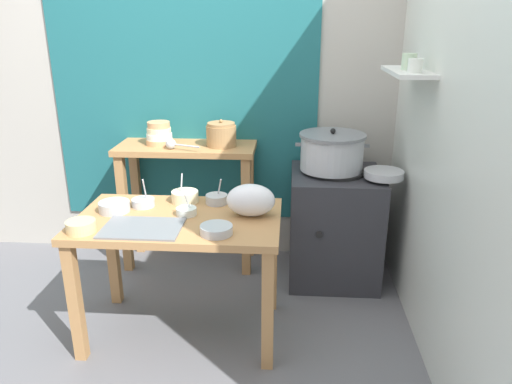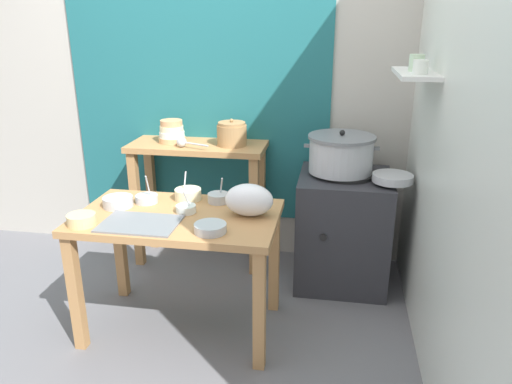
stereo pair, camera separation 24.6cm
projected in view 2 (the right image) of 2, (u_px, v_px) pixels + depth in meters
The scene contains 20 objects.
ground_plane at pixel (183, 323), 2.93m from camera, with size 9.00×9.00×0.00m, color slate.
wall_back at pixel (232, 81), 3.49m from camera, with size 4.40×0.12×2.60m.
wall_right at pixel (448, 108), 2.45m from camera, with size 0.30×3.20×2.60m.
prep_table at pixel (179, 233), 2.69m from camera, with size 1.10×0.66×0.72m.
back_shelf_table at pixel (199, 174), 3.49m from camera, with size 0.96×0.40×0.90m.
stove_block at pixel (342, 229), 3.30m from camera, with size 0.60×0.61×0.78m.
steamer_pot at pixel (341, 154), 3.15m from camera, with size 0.48×0.43×0.28m.
clay_pot at pixel (232, 134), 3.35m from camera, with size 0.20×0.20×0.19m.
bowl_stack_enamel at pixel (172, 132), 3.43m from camera, with size 0.19×0.19×0.16m.
ladle at pixel (183, 142), 3.31m from camera, with size 0.24×0.12×0.07m.
serving_tray at pixel (140, 224), 2.52m from camera, with size 0.40×0.28×0.01m, color slate.
plastic_bag at pixel (249, 200), 2.61m from camera, with size 0.26×0.17×0.18m, color white.
wide_pan at pixel (392, 178), 2.99m from camera, with size 0.25×0.25×0.05m, color #B7BABF.
prep_bowl_0 at pixel (118, 201), 2.76m from camera, with size 0.17×0.17×0.06m.
prep_bowl_1 at pixel (188, 194), 2.86m from camera, with size 0.16×0.16×0.16m.
prep_bowl_2 at pixel (186, 208), 2.67m from camera, with size 0.11×0.11×0.13m.
prep_bowl_3 at pixel (210, 228), 2.42m from camera, with size 0.16×0.16×0.04m.
prep_bowl_4 at pixel (219, 197), 2.82m from camera, with size 0.13×0.13×0.16m.
prep_bowl_5 at pixel (147, 198), 2.82m from camera, with size 0.13×0.13×0.17m.
prep_bowl_6 at pixel (81, 219), 2.51m from camera, with size 0.15×0.15×0.06m.
Camera 2 is at (0.86, -2.38, 1.73)m, focal length 34.11 mm.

